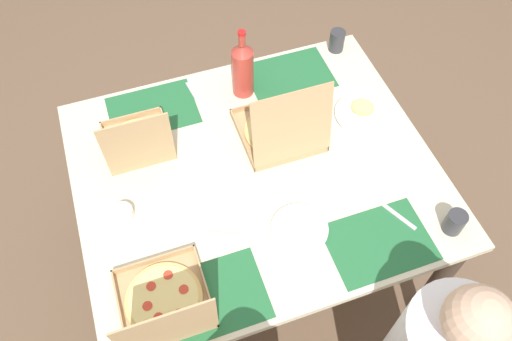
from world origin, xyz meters
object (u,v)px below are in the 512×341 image
object	(u,v)px
cup_spare	(337,41)
condiment_bowl	(122,214)
pizza_box_edge_far	(281,130)
cup_red	(455,222)
pizza_box_corner_right	(165,305)
pizza_box_corner_left	(138,141)
plate_far_left	(299,229)
plate_middle	(363,113)
soda_bottle	(243,68)

from	to	relation	value
cup_spare	condiment_bowl	size ratio (longest dim) A/B	1.26
pizza_box_edge_far	cup_red	distance (m)	0.72
pizza_box_corner_right	pizza_box_corner_left	world-z (taller)	pizza_box_corner_right
cup_spare	pizza_box_corner_left	bearing A→B (deg)	15.43
plate_far_left	pizza_box_corner_left	bearing A→B (deg)	-49.88
plate_middle	cup_spare	world-z (taller)	cup_spare
cup_red	cup_spare	xyz separation A→B (m)	(0.01, -0.98, 0.00)
pizza_box_corner_left	cup_red	distance (m)	1.20
pizza_box_corner_left	cup_spare	world-z (taller)	pizza_box_corner_left
plate_far_left	cup_red	size ratio (longest dim) A/B	2.29
soda_bottle	cup_red	size ratio (longest dim) A/B	3.62
pizza_box_corner_left	soda_bottle	world-z (taller)	soda_bottle
pizza_box_corner_right	soda_bottle	xyz separation A→B (m)	(-0.54, -0.83, 0.08)
cup_red	pizza_box_edge_far	bearing A→B (deg)	-53.59
pizza_box_corner_left	plate_middle	distance (m)	0.92
pizza_box_edge_far	cup_spare	bearing A→B (deg)	-136.45
soda_bottle	condiment_bowl	size ratio (longest dim) A/B	4.12
pizza_box_corner_right	pizza_box_corner_left	size ratio (longest dim) A/B	1.12
cup_red	pizza_box_corner_right	bearing A→B (deg)	-2.29
pizza_box_corner_right	cup_spare	size ratio (longest dim) A/B	3.25
cup_spare	condiment_bowl	world-z (taller)	cup_spare
pizza_box_corner_left	plate_middle	size ratio (longest dim) A/B	1.23
pizza_box_corner_right	pizza_box_edge_far	xyz separation A→B (m)	(-0.60, -0.54, 0.00)
soda_bottle	condiment_bowl	bearing A→B (deg)	36.19
plate_far_left	plate_middle	distance (m)	0.61
pizza_box_corner_right	cup_red	bearing A→B (deg)	177.71
pizza_box_corner_left	condiment_bowl	xyz separation A→B (m)	(0.12, 0.28, -0.02)
cup_spare	pizza_box_edge_far	bearing A→B (deg)	43.55
soda_bottle	condiment_bowl	xyz separation A→B (m)	(0.60, 0.44, -0.11)
pizza_box_corner_left	plate_middle	xyz separation A→B (m)	(-0.91, 0.13, -0.04)
soda_bottle	condiment_bowl	distance (m)	0.75
pizza_box_corner_right	cup_spare	distance (m)	1.38
cup_red	condiment_bowl	bearing A→B (deg)	-21.57
plate_far_left	cup_spare	distance (m)	0.96
pizza_box_corner_left	condiment_bowl	size ratio (longest dim) A/B	3.68
plate_middle	soda_bottle	world-z (taller)	soda_bottle
pizza_box_corner_right	condiment_bowl	size ratio (longest dim) A/B	4.11
plate_far_left	condiment_bowl	world-z (taller)	condiment_bowl
cup_red	condiment_bowl	xyz separation A→B (m)	(1.09, -0.43, -0.02)
pizza_box_corner_right	plate_middle	size ratio (longest dim) A/B	1.37
pizza_box_edge_far	soda_bottle	xyz separation A→B (m)	(0.06, -0.29, 0.08)
plate_middle	condiment_bowl	world-z (taller)	condiment_bowl
pizza_box_corner_left	pizza_box_edge_far	distance (m)	0.56
pizza_box_corner_right	soda_bottle	world-z (taller)	same
pizza_box_corner_right	pizza_box_corner_left	bearing A→B (deg)	-94.57
soda_bottle	cup_red	distance (m)	1.00
cup_red	soda_bottle	bearing A→B (deg)	-60.80
plate_far_left	cup_spare	xyz separation A→B (m)	(-0.50, -0.81, 0.04)
plate_middle	cup_spare	xyz separation A→B (m)	(-0.06, -0.40, 0.04)
cup_red	condiment_bowl	size ratio (longest dim) A/B	1.14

